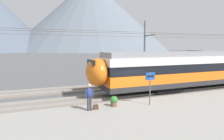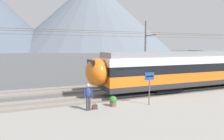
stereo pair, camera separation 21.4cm
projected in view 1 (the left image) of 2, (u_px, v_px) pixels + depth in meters
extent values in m
plane|color=#565659|center=(129.00, 100.00, 16.43)|extent=(400.00, 400.00, 0.00)
cube|color=gray|center=(166.00, 117.00, 11.95)|extent=(120.00, 7.44, 0.37)
cube|color=slate|center=(123.00, 96.00, 17.39)|extent=(120.00, 3.00, 0.12)
cube|color=gray|center=(127.00, 97.00, 16.72)|extent=(120.00, 0.07, 0.16)
cube|color=gray|center=(119.00, 93.00, 18.04)|extent=(120.00, 0.07, 0.16)
cube|color=slate|center=(105.00, 87.00, 21.58)|extent=(120.00, 3.00, 0.12)
cube|color=gray|center=(107.00, 87.00, 20.90)|extent=(120.00, 0.07, 0.16)
cube|color=gray|center=(102.00, 84.00, 22.22)|extent=(120.00, 0.07, 0.16)
cube|color=black|center=(163.00, 88.00, 18.90)|extent=(2.80, 2.33, 0.42)
ellipsoid|color=orange|center=(97.00, 72.00, 16.27)|extent=(1.80, 2.68, 2.25)
cube|color=black|center=(91.00, 67.00, 16.03)|extent=(0.16, 1.75, 1.19)
cube|color=black|center=(216.00, 75.00, 27.66)|extent=(2.80, 2.37, 0.42)
ellipsoid|color=#1E6638|center=(190.00, 63.00, 25.67)|extent=(1.80, 2.72, 2.25)
cube|color=black|center=(187.00, 60.00, 25.43)|extent=(0.16, 1.78, 1.19)
cylinder|color=slate|center=(145.00, 51.00, 25.48)|extent=(0.24, 0.24, 7.50)
cube|color=slate|center=(150.00, 35.00, 24.27)|extent=(0.10, 2.47, 0.10)
cylinder|color=#473823|center=(155.00, 37.00, 23.30)|extent=(47.90, 0.02, 0.02)
cylinder|color=#59595B|center=(150.00, 89.00, 13.72)|extent=(0.08, 0.08, 2.22)
cube|color=#19479E|center=(150.00, 76.00, 13.62)|extent=(0.70, 0.06, 0.50)
cube|color=black|center=(151.00, 76.00, 13.59)|extent=(0.52, 0.01, 0.10)
cylinder|color=#383842|center=(88.00, 104.00, 12.50)|extent=(0.14, 0.14, 0.82)
cylinder|color=#383842|center=(91.00, 104.00, 12.56)|extent=(0.14, 0.14, 0.82)
ellipsoid|color=navy|center=(89.00, 93.00, 12.45)|extent=(0.36, 0.22, 0.62)
sphere|color=tan|center=(89.00, 85.00, 12.40)|extent=(0.22, 0.22, 0.22)
cylinder|color=navy|center=(86.00, 94.00, 12.37)|extent=(0.09, 0.09, 0.58)
cylinder|color=navy|center=(93.00, 93.00, 12.54)|extent=(0.09, 0.09, 0.58)
cube|color=#472D1E|center=(96.00, 107.00, 12.81)|extent=(0.32, 0.18, 0.29)
torus|color=#472D1E|center=(96.00, 104.00, 12.78)|extent=(0.16, 0.02, 0.16)
cylinder|color=brown|center=(114.00, 104.00, 13.49)|extent=(0.44, 0.44, 0.28)
sphere|color=#33752D|center=(114.00, 100.00, 13.46)|extent=(0.51, 0.51, 0.51)
sphere|color=purple|center=(114.00, 98.00, 13.44)|extent=(0.28, 0.28, 0.28)
cone|color=slate|center=(90.00, 16.00, 210.85)|extent=(160.50, 160.50, 73.30)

